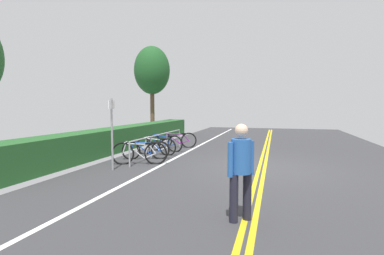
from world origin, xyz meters
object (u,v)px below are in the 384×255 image
(bicycle_3, at_px, (164,143))
(sign_post_near, at_px, (112,127))
(bicycle_2, at_px, (156,146))
(bicycle_4, at_px, (177,140))
(tree_mid, at_px, (152,71))
(pedestrian, at_px, (241,166))
(bicycle_0, at_px, (139,153))
(bicycle_1, at_px, (146,150))
(bike_rack, at_px, (159,139))

(bicycle_3, height_order, sign_post_near, sign_post_near)
(bicycle_2, distance_m, bicycle_4, 2.02)
(tree_mid, bearing_deg, bicycle_3, -152.11)
(pedestrian, bearing_deg, bicycle_0, 43.87)
(bicycle_2, relative_size, sign_post_near, 0.79)
(bicycle_0, distance_m, sign_post_near, 1.39)
(sign_post_near, bearing_deg, bicycle_1, -5.32)
(bicycle_1, bearing_deg, tree_mid, 21.90)
(bicycle_1, distance_m, bicycle_2, 0.96)
(bicycle_4, height_order, tree_mid, tree_mid)
(bike_rack, distance_m, pedestrian, 6.83)
(bicycle_3, relative_size, bicycle_4, 0.97)
(bike_rack, bearing_deg, bicycle_1, 174.72)
(bicycle_3, height_order, pedestrian, pedestrian)
(bike_rack, distance_m, bicycle_0, 1.94)
(bicycle_3, bearing_deg, tree_mid, 27.89)
(sign_post_near, bearing_deg, tree_mid, 16.86)
(bicycle_1, distance_m, bicycle_4, 2.97)
(bike_rack, xyz_separation_m, bicycle_2, (-0.06, 0.12, -0.27))
(bicycle_3, height_order, tree_mid, tree_mid)
(tree_mid, bearing_deg, bike_rack, -154.40)
(bike_rack, height_order, bicycle_2, bike_rack)
(bicycle_0, height_order, pedestrian, pedestrian)
(bicycle_3, xyz_separation_m, tree_mid, (5.66, 3.00, 3.68))
(bicycle_0, bearing_deg, bicycle_4, 1.08)
(tree_mid, bearing_deg, pedestrian, -150.72)
(bicycle_2, bearing_deg, bicycle_4, -4.04)
(bicycle_0, relative_size, bicycle_2, 1.04)
(bicycle_1, xyz_separation_m, pedestrian, (-4.69, -3.83, 0.58))
(bicycle_0, relative_size, bicycle_1, 1.08)
(bicycle_3, bearing_deg, bicycle_4, -8.70)
(bicycle_2, relative_size, tree_mid, 0.30)
(bicycle_1, bearing_deg, sign_post_near, 174.68)
(bicycle_1, distance_m, bicycle_3, 1.90)
(bike_rack, relative_size, sign_post_near, 2.33)
(bicycle_1, height_order, sign_post_near, sign_post_near)
(bicycle_0, bearing_deg, pedestrian, -136.13)
(bicycle_4, relative_size, tree_mid, 0.31)
(sign_post_near, bearing_deg, bicycle_4, -3.48)
(bike_rack, xyz_separation_m, pedestrian, (-5.71, -3.73, 0.30))
(bicycle_1, bearing_deg, bike_rack, -5.28)
(pedestrian, bearing_deg, sign_post_near, 55.07)
(bicycle_1, bearing_deg, bicycle_4, -2.30)
(pedestrian, height_order, tree_mid, tree_mid)
(bicycle_1, bearing_deg, bicycle_0, -168.01)
(bicycle_2, distance_m, tree_mid, 8.15)
(bicycle_1, bearing_deg, bicycle_2, 1.36)
(sign_post_near, bearing_deg, bicycle_2, -3.08)
(bicycle_2, bearing_deg, bicycle_1, -178.64)
(bicycle_4, height_order, sign_post_near, sign_post_near)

